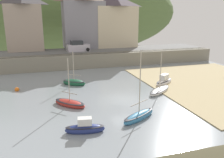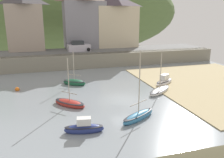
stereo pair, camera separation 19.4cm
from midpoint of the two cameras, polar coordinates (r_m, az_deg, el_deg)
ground at (r=18.22m, az=17.88°, el=-14.06°), size 48.00×41.00×0.61m
quay_seawall at (r=41.39m, az=-5.21°, el=4.89°), size 48.00×9.40×2.40m
hillside_backdrop at (r=77.76m, az=-13.41°, el=15.72°), size 80.00×44.00×27.99m
waterfront_building_left at (r=47.65m, az=-20.38°, el=13.30°), size 6.65×6.14×10.79m
waterfront_building_centre at (r=48.36m, az=-6.76°, el=14.06°), size 8.24×5.94×10.69m
waterfront_building_right at (r=49.95m, az=0.92°, el=14.16°), size 8.76×6.09×10.57m
sailboat_white_hull at (r=31.66m, az=12.89°, el=-0.59°), size 3.61×2.81×1.53m
sailboat_far_left at (r=31.11m, az=-9.05°, el=-0.81°), size 3.38×2.99×4.65m
rowboat_small_beached at (r=20.90m, az=6.75°, el=-8.99°), size 3.95×2.74×6.30m
fishing_boat_green at (r=18.75m, az=-6.56°, el=-11.85°), size 3.24×1.46×1.39m
motorboat_with_cabin at (r=28.23m, az=11.81°, el=-2.79°), size 4.28×3.58×4.88m
sailboat_blue_trim at (r=24.13m, az=-10.12°, el=-5.84°), size 3.49×3.61×5.03m
parked_car_near_slipway at (r=43.95m, az=-8.06°, el=7.86°), size 4.25×2.12×1.95m
mooring_buoy at (r=30.55m, az=-22.06°, el=-2.35°), size 0.54×0.54×0.54m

